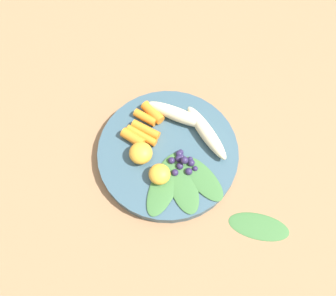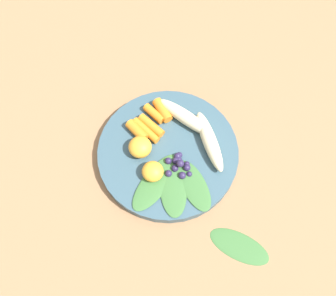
# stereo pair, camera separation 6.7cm
# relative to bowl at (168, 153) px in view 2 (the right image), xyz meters

# --- Properties ---
(ground_plane) EXTENTS (2.40, 2.40, 0.00)m
(ground_plane) POSITION_rel_bowl_xyz_m (0.00, 0.00, -0.01)
(ground_plane) COLOR #99704C
(bowl) EXTENTS (0.27, 0.27, 0.02)m
(bowl) POSITION_rel_bowl_xyz_m (0.00, 0.00, 0.00)
(bowl) COLOR #385666
(bowl) RESTS_ON ground_plane
(banana_peeled_left) EXTENTS (0.12, 0.10, 0.03)m
(banana_peeled_left) POSITION_rel_bowl_xyz_m (-0.04, -0.06, 0.03)
(banana_peeled_left) COLOR beige
(banana_peeled_left) RESTS_ON bowl
(banana_peeled_right) EXTENTS (0.06, 0.13, 0.03)m
(banana_peeled_right) POSITION_rel_bowl_xyz_m (-0.08, -0.01, 0.03)
(banana_peeled_right) COLOR beige
(banana_peeled_right) RESTS_ON bowl
(orange_segment_near) EXTENTS (0.04, 0.04, 0.03)m
(orange_segment_near) POSITION_rel_bowl_xyz_m (0.03, 0.05, 0.03)
(orange_segment_near) COLOR #F4A833
(orange_segment_near) RESTS_ON bowl
(orange_segment_far) EXTENTS (0.04, 0.04, 0.03)m
(orange_segment_far) POSITION_rel_bowl_xyz_m (0.05, -0.00, 0.03)
(orange_segment_far) COLOR #F4A833
(orange_segment_far) RESTS_ON bowl
(carrot_front) EXTENTS (0.04, 0.05, 0.02)m
(carrot_front) POSITION_rel_bowl_xyz_m (0.01, -0.08, 0.02)
(carrot_front) COLOR orange
(carrot_front) RESTS_ON bowl
(carrot_mid_left) EXTENTS (0.05, 0.05, 0.02)m
(carrot_mid_left) POSITION_rel_bowl_xyz_m (0.03, -0.08, 0.02)
(carrot_mid_left) COLOR orange
(carrot_mid_left) RESTS_ON bowl
(carrot_mid_right) EXTENTS (0.05, 0.05, 0.02)m
(carrot_mid_right) POSITION_rel_bowl_xyz_m (0.03, -0.05, 0.02)
(carrot_mid_right) COLOR orange
(carrot_mid_right) RESTS_ON bowl
(carrot_rear) EXTENTS (0.06, 0.06, 0.02)m
(carrot_rear) POSITION_rel_bowl_xyz_m (0.04, -0.04, 0.02)
(carrot_rear) COLOR orange
(carrot_rear) RESTS_ON bowl
(carrot_small) EXTENTS (0.05, 0.05, 0.02)m
(carrot_small) POSITION_rel_bowl_xyz_m (0.06, -0.04, 0.02)
(carrot_small) COLOR orange
(carrot_small) RESTS_ON bowl
(blueberry_pile) EXTENTS (0.05, 0.05, 0.03)m
(blueberry_pile) POSITION_rel_bowl_xyz_m (-0.02, 0.04, 0.02)
(blueberry_pile) COLOR #2D234C
(blueberry_pile) RESTS_ON bowl
(coconut_shred_patch) EXTENTS (0.04, 0.04, 0.00)m
(coconut_shred_patch) POSITION_rel_bowl_xyz_m (-0.02, 0.06, 0.01)
(coconut_shred_patch) COLOR white
(coconut_shred_patch) RESTS_ON bowl
(kale_leaf_left) EXTENTS (0.12, 0.14, 0.00)m
(kale_leaf_left) POSITION_rel_bowl_xyz_m (0.02, 0.07, 0.01)
(kale_leaf_left) COLOR #3D7038
(kale_leaf_left) RESTS_ON bowl
(kale_leaf_right) EXTENTS (0.05, 0.11, 0.00)m
(kale_leaf_right) POSITION_rel_bowl_xyz_m (-0.01, 0.08, 0.01)
(kale_leaf_right) COLOR #3D7038
(kale_leaf_right) RESTS_ON bowl
(kale_leaf_rear) EXTENTS (0.08, 0.12, 0.00)m
(kale_leaf_rear) POSITION_rel_bowl_xyz_m (-0.05, 0.07, 0.01)
(kale_leaf_rear) COLOR #3D7038
(kale_leaf_rear) RESTS_ON bowl
(kale_leaf_stray) EXTENTS (0.12, 0.10, 0.01)m
(kale_leaf_stray) POSITION_rel_bowl_xyz_m (-0.12, 0.18, -0.01)
(kale_leaf_stray) COLOR #3D7038
(kale_leaf_stray) RESTS_ON ground_plane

